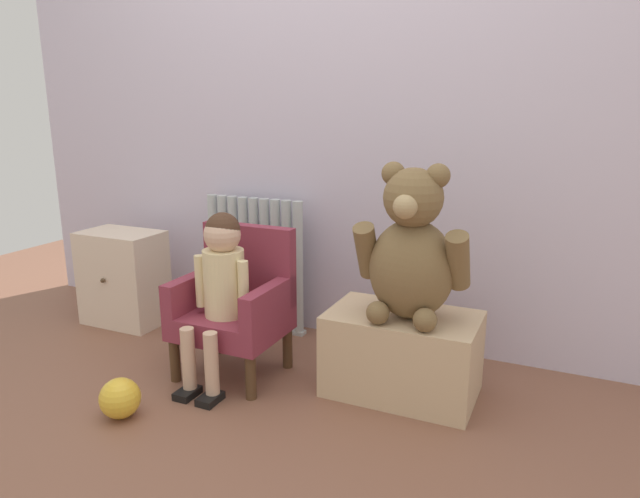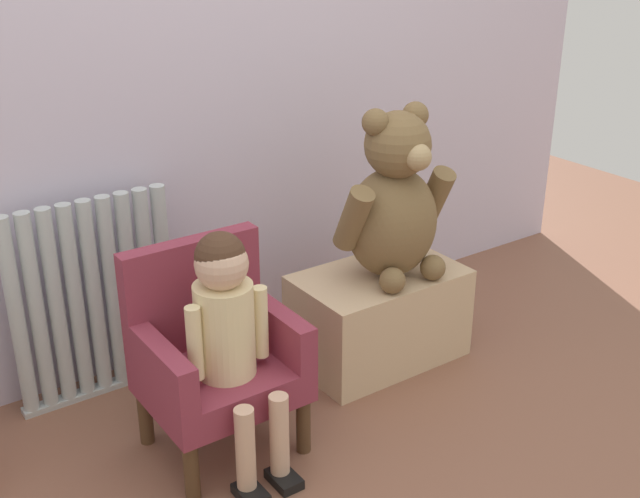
{
  "view_description": "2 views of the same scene",
  "coord_description": "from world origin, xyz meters",
  "px_view_note": "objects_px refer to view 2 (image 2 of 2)",
  "views": [
    {
      "loc": [
        1.05,
        -1.46,
        1.13
      ],
      "look_at": [
        0.15,
        0.51,
        0.59
      ],
      "focal_mm": 32.0,
      "sensor_mm": 36.0,
      "label": 1
    },
    {
      "loc": [
        -1.16,
        -1.36,
        1.53
      ],
      "look_at": [
        0.12,
        0.46,
        0.57
      ],
      "focal_mm": 45.0,
      "sensor_mm": 36.0,
      "label": 2
    }
  ],
  "objects_px": {
    "radiator": "(95,300)",
    "large_teddy_bear": "(394,204)",
    "child_armchair": "(213,352)",
    "low_bench": "(378,316)",
    "child_figure": "(228,320)"
  },
  "relations": [
    {
      "from": "radiator",
      "to": "large_teddy_bear",
      "type": "xyz_separation_m",
      "value": [
        0.93,
        -0.39,
        0.26
      ]
    },
    {
      "from": "child_armchair",
      "to": "low_bench",
      "type": "height_order",
      "value": "child_armchair"
    },
    {
      "from": "large_teddy_bear",
      "to": "low_bench",
      "type": "bearing_deg",
      "value": 137.72
    },
    {
      "from": "radiator",
      "to": "child_armchair",
      "type": "bearing_deg",
      "value": -68.43
    },
    {
      "from": "radiator",
      "to": "child_armchair",
      "type": "height_order",
      "value": "radiator"
    },
    {
      "from": "radiator",
      "to": "low_bench",
      "type": "xyz_separation_m",
      "value": [
        0.9,
        -0.37,
        -0.17
      ]
    },
    {
      "from": "child_figure",
      "to": "large_teddy_bear",
      "type": "xyz_separation_m",
      "value": [
        0.74,
        0.18,
        0.13
      ]
    },
    {
      "from": "radiator",
      "to": "child_figure",
      "type": "xyz_separation_m",
      "value": [
        0.18,
        -0.57,
        0.13
      ]
    },
    {
      "from": "low_bench",
      "to": "child_armchair",
      "type": "bearing_deg",
      "value": -171.97
    },
    {
      "from": "radiator",
      "to": "child_armchair",
      "type": "xyz_separation_m",
      "value": [
        0.18,
        -0.47,
        -0.03
      ]
    },
    {
      "from": "radiator",
      "to": "large_teddy_bear",
      "type": "relative_size",
      "value": 1.15
    },
    {
      "from": "child_figure",
      "to": "large_teddy_bear",
      "type": "relative_size",
      "value": 1.2
    },
    {
      "from": "child_armchair",
      "to": "large_teddy_bear",
      "type": "distance_m",
      "value": 0.8
    },
    {
      "from": "radiator",
      "to": "large_teddy_bear",
      "type": "bearing_deg",
      "value": -23.0
    },
    {
      "from": "child_figure",
      "to": "low_bench",
      "type": "xyz_separation_m",
      "value": [
        0.71,
        0.21,
        -0.3
      ]
    }
  ]
}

